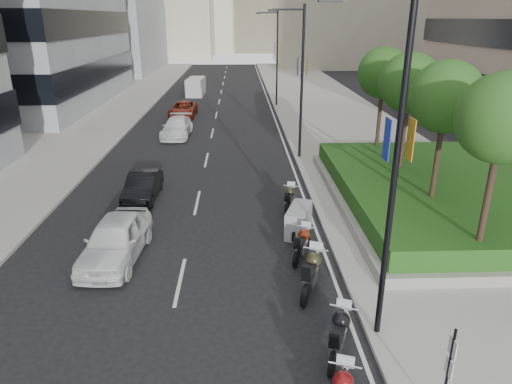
{
  "coord_description": "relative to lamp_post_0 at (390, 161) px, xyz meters",
  "views": [
    {
      "loc": [
        0.55,
        -9.3,
        8.27
      ],
      "look_at": [
        1.17,
        7.06,
        2.0
      ],
      "focal_mm": 32.0,
      "sensor_mm": 36.0,
      "label": 1
    }
  ],
  "objects": [
    {
      "name": "ground",
      "position": [
        -4.14,
        -1.0,
        -5.07
      ],
      "size": [
        160.0,
        160.0,
        0.0
      ],
      "primitive_type": "plane",
      "color": "black",
      "rests_on": "ground"
    },
    {
      "name": "sidewalk_right",
      "position": [
        4.86,
        29.0,
        -4.99
      ],
      "size": [
        10.0,
        100.0,
        0.15
      ],
      "primitive_type": "cube",
      "color": "#9E9B93",
      "rests_on": "ground"
    },
    {
      "name": "sidewalk_left",
      "position": [
        -16.14,
        29.0,
        -4.99
      ],
      "size": [
        8.0,
        100.0,
        0.15
      ],
      "primitive_type": "cube",
      "color": "#9E9B93",
      "rests_on": "ground"
    },
    {
      "name": "lane_edge",
      "position": [
        -0.44,
        29.0,
        -5.06
      ],
      "size": [
        0.12,
        100.0,
        0.01
      ],
      "primitive_type": "cube",
      "color": "silver",
      "rests_on": "ground"
    },
    {
      "name": "lane_centre",
      "position": [
        -5.64,
        29.0,
        -5.06
      ],
      "size": [
        0.12,
        100.0,
        0.01
      ],
      "primitive_type": "cube",
      "color": "silver",
      "rests_on": "ground"
    },
    {
      "name": "planter",
      "position": [
        5.86,
        9.0,
        -4.72
      ],
      "size": [
        10.0,
        14.0,
        0.4
      ],
      "primitive_type": "cube",
      "color": "gray",
      "rests_on": "sidewalk_right"
    },
    {
      "name": "hedge",
      "position": [
        5.86,
        9.0,
        -4.12
      ],
      "size": [
        9.4,
        13.4,
        0.8
      ],
      "primitive_type": "cube",
      "color": "#194914",
      "rests_on": "planter"
    },
    {
      "name": "tree_0",
      "position": [
        4.36,
        3.0,
        0.36
      ],
      "size": [
        2.8,
        2.8,
        6.3
      ],
      "color": "#332319",
      "rests_on": "planter"
    },
    {
      "name": "tree_1",
      "position": [
        4.36,
        7.0,
        0.36
      ],
      "size": [
        2.8,
        2.8,
        6.3
      ],
      "color": "#332319",
      "rests_on": "planter"
    },
    {
      "name": "tree_2",
      "position": [
        4.36,
        11.0,
        0.36
      ],
      "size": [
        2.8,
        2.8,
        6.3
      ],
      "color": "#332319",
      "rests_on": "planter"
    },
    {
      "name": "tree_3",
      "position": [
        4.36,
        15.0,
        0.36
      ],
      "size": [
        2.8,
        2.8,
        6.3
      ],
      "color": "#332319",
      "rests_on": "planter"
    },
    {
      "name": "lamp_post_0",
      "position": [
        0.0,
        0.0,
        0.0
      ],
      "size": [
        2.34,
        0.45,
        9.0
      ],
      "color": "black",
      "rests_on": "ground"
    },
    {
      "name": "lamp_post_1",
      "position": [
        0.0,
        17.0,
        0.0
      ],
      "size": [
        2.34,
        0.45,
        9.0
      ],
      "color": "black",
      "rests_on": "ground"
    },
    {
      "name": "lamp_post_2",
      "position": [
        0.0,
        35.0,
        0.0
      ],
      "size": [
        2.34,
        0.45,
        9.0
      ],
      "color": "black",
      "rests_on": "ground"
    },
    {
      "name": "parking_sign",
      "position": [
        0.66,
        -3.0,
        -3.61
      ],
      "size": [
        0.06,
        0.32,
        2.5
      ],
      "color": "black",
      "rests_on": "ground"
    },
    {
      "name": "motorcycle_2",
      "position": [
        -1.07,
        -0.67,
        -4.47
      ],
      "size": [
        1.03,
        2.11,
        1.11
      ],
      "rotation": [
        0.0,
        0.0,
        1.19
      ],
      "color": "black",
      "rests_on": "ground"
    },
    {
      "name": "motorcycle_3",
      "position": [
        -1.33,
        2.34,
        -4.41
      ],
      "size": [
        1.11,
        2.33,
        1.22
      ],
      "rotation": [
        0.0,
        0.0,
        1.21
      ],
      "color": "black",
      "rests_on": "ground"
    },
    {
      "name": "motorcycle_4",
      "position": [
        -1.34,
        4.52,
        -4.51
      ],
      "size": [
        0.98,
        1.95,
        1.03
      ],
      "rotation": [
        0.0,
        0.0,
        1.17
      ],
      "color": "black",
      "rests_on": "ground"
    },
    {
      "name": "motorcycle_5",
      "position": [
        -1.22,
        6.48,
        -4.49
      ],
      "size": [
        1.33,
        2.04,
        1.15
      ],
      "rotation": [
        0.0,
        0.0,
        1.24
      ],
      "color": "black",
      "rests_on": "ground"
    },
    {
      "name": "motorcycle_6",
      "position": [
        -1.34,
        8.97,
        -4.53
      ],
      "size": [
        0.77,
        1.99,
        1.01
      ],
      "rotation": [
        0.0,
        0.0,
        1.32
      ],
      "color": "black",
      "rests_on": "ground"
    },
    {
      "name": "car_a",
      "position": [
        -8.11,
        4.64,
        -4.28
      ],
      "size": [
        2.16,
        4.71,
        1.57
      ],
      "primitive_type": "imported",
      "rotation": [
        0.0,
        0.0,
        -0.07
      ],
      "color": "white",
      "rests_on": "ground"
    },
    {
      "name": "car_b",
      "position": [
        -8.28,
        10.58,
        -4.42
      ],
      "size": [
        1.42,
        3.91,
        1.28
      ],
      "primitive_type": "imported",
      "rotation": [
        0.0,
        0.0,
        -0.02
      ],
      "color": "black",
      "rests_on": "ground"
    },
    {
      "name": "car_c",
      "position": [
        -8.18,
        23.06,
        -4.37
      ],
      "size": [
        2.11,
        4.83,
        1.38
      ],
      "primitive_type": "imported",
      "rotation": [
        0.0,
        0.0,
        -0.04
      ],
      "color": "white",
      "rests_on": "ground"
    },
    {
      "name": "car_d",
      "position": [
        -8.53,
        30.37,
        -4.41
      ],
      "size": [
        2.3,
        4.77,
        1.31
      ],
      "primitive_type": "imported",
      "rotation": [
        0.0,
        0.0,
        -0.03
      ],
      "color": "maroon",
      "rests_on": "ground"
    },
    {
      "name": "delivery_van",
      "position": [
        -8.44,
        42.33,
        -4.18
      ],
      "size": [
        1.98,
        4.6,
        1.89
      ],
      "rotation": [
        0.0,
        0.0,
        -0.06
      ],
      "color": "silver",
      "rests_on": "ground"
    }
  ]
}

